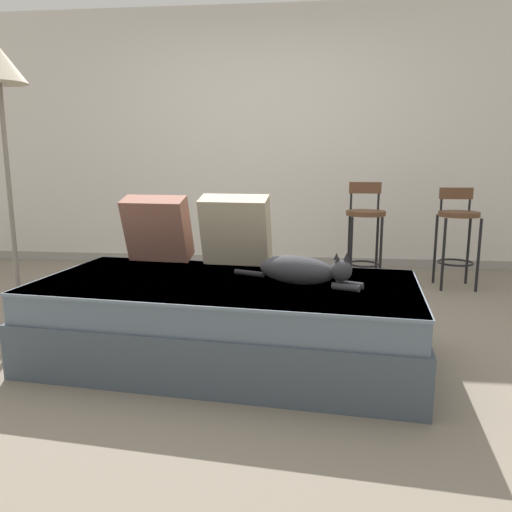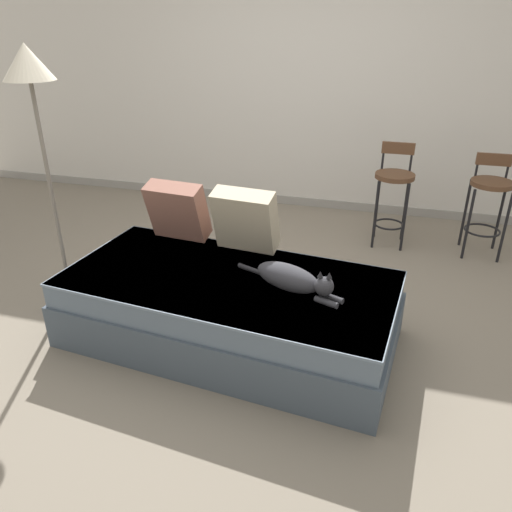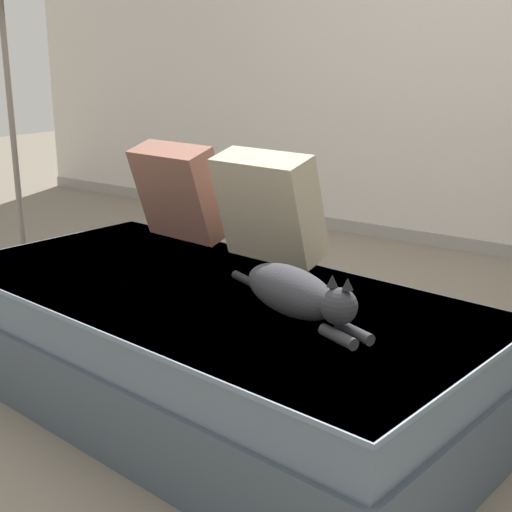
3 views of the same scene
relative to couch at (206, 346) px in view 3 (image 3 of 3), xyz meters
name	(u,v)px [view 3 (image 3 of 3)]	position (x,y,z in m)	size (l,w,h in m)	color
ground_plane	(269,366)	(0.00, 0.40, -0.23)	(16.00, 16.00, 0.00)	slate
wall_back_panel	(479,44)	(0.00, 2.65, 1.07)	(8.00, 0.10, 2.60)	silver
wall_baseboard_trim	(460,244)	(0.00, 2.60, -0.18)	(8.00, 0.02, 0.09)	gray
couch	(206,346)	(0.00, 0.00, 0.00)	(2.15, 1.22, 0.45)	#44505B
throw_pillow_corner	(180,192)	(-0.52, 0.46, 0.44)	(0.43, 0.30, 0.43)	#936051
throw_pillow_middle	(269,207)	(-0.01, 0.41, 0.44)	(0.44, 0.30, 0.44)	beige
cat	(296,293)	(0.41, -0.04, 0.30)	(0.70, 0.36, 0.19)	#333338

